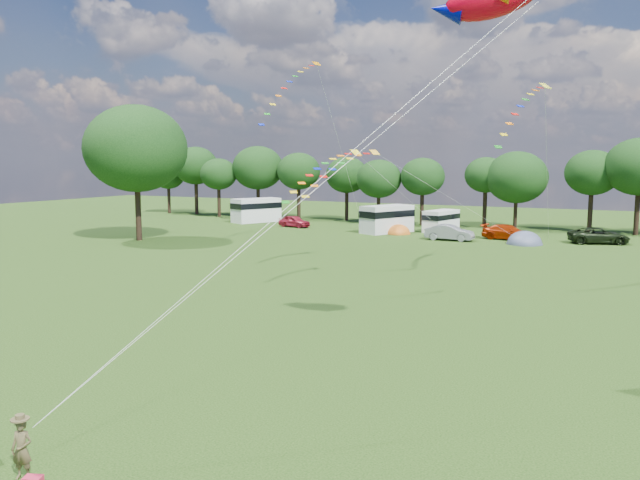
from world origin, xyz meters
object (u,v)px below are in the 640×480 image
at_px(car_c, 508,232).
at_px(car_d, 599,236).
at_px(car_b, 449,233).
at_px(tent_greyblue, 524,244).
at_px(campervan_a, 256,209).
at_px(campervan_b, 387,218).
at_px(kite_flyer, 22,450).
at_px(big_tree, 136,149).
at_px(car_a, 294,221).
at_px(campervan_c, 441,220).
at_px(tent_orange, 398,234).

bearing_deg(car_c, car_d, -77.33).
distance_m(car_b, tent_greyblue, 7.18).
xyz_separation_m(campervan_a, campervan_b, (19.23, -3.75, -0.03)).
bearing_deg(car_d, campervan_a, 67.06).
bearing_deg(kite_flyer, big_tree, 113.28).
bearing_deg(campervan_a, big_tree, -157.07).
height_order(big_tree, tent_greyblue, big_tree).
distance_m(car_a, campervan_a, 8.03).
bearing_deg(car_a, campervan_a, 77.53).
bearing_deg(campervan_b, campervan_a, 103.80).
xyz_separation_m(car_d, campervan_b, (-21.30, -0.36, 0.84)).
bearing_deg(campervan_a, car_c, -73.13).
distance_m(campervan_a, campervan_c, 24.30).
relative_size(car_d, kite_flyer, 3.66).
distance_m(car_c, tent_greyblue, 3.48).
relative_size(car_d, campervan_b, 0.84).
distance_m(big_tree, car_a, 21.13).
distance_m(big_tree, tent_orange, 28.47).
height_order(big_tree, campervan_a, big_tree).
distance_m(car_c, campervan_a, 32.55).
height_order(car_b, kite_flyer, car_b).
height_order(car_a, car_b, car_b).
distance_m(campervan_b, tent_greyblue, 15.46).
height_order(car_b, campervan_b, campervan_b).
height_order(campervan_c, tent_greyblue, campervan_c).
bearing_deg(tent_orange, kite_flyer, -80.48).
xyz_separation_m(car_b, campervan_c, (-2.84, 7.18, 0.51)).
relative_size(car_c, tent_greyblue, 1.35).
height_order(campervan_a, tent_orange, campervan_a).
relative_size(campervan_a, tent_orange, 2.38).
height_order(car_b, campervan_a, campervan_a).
height_order(car_a, car_d, car_d).
bearing_deg(kite_flyer, campervan_a, 101.25).
bearing_deg(campervan_c, tent_greyblue, -110.26).
xyz_separation_m(big_tree, car_c, (32.77, 16.73, -8.27)).
xyz_separation_m(car_b, tent_greyblue, (7.13, 0.36, -0.76)).
bearing_deg(car_b, tent_orange, 65.23).
distance_m(car_a, car_b, 20.26).
distance_m(campervan_c, tent_orange, 5.61).
relative_size(car_c, campervan_c, 0.95).
xyz_separation_m(car_d, tent_greyblue, (-6.26, -3.58, -0.74)).
distance_m(big_tree, car_c, 37.71).
height_order(campervan_a, campervan_c, campervan_a).
bearing_deg(car_d, car_a, 71.46).
height_order(campervan_c, tent_orange, campervan_c).
bearing_deg(tent_greyblue, tent_orange, 168.94).
xyz_separation_m(big_tree, car_d, (41.04, 17.56, -8.26)).
bearing_deg(big_tree, car_b, 26.23).
xyz_separation_m(campervan_c, tent_greyblue, (9.97, -6.82, -1.27)).
bearing_deg(tent_orange, car_c, 0.59).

